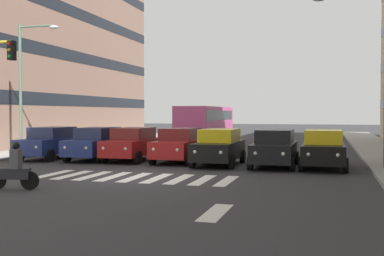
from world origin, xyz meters
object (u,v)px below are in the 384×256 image
Objects in this scene: car_3 at (180,145)px; car_4 at (133,144)px; car_6 at (51,142)px; bus_behind_traffic at (206,120)px; car_5 at (97,143)px; motorcycle_with_rider at (14,170)px; car_0 at (323,149)px; street_lamp_left at (374,59)px; car_2 at (219,147)px; car_1 at (275,148)px; street_lamp_right at (26,76)px.

car_3 is 1.00× the size of car_4.
car_6 is 0.42× the size of bus_behind_traffic.
car_3 is 1.00× the size of car_6.
car_5 reaches higher than motorcycle_with_rider.
street_lamp_left is at bearing 166.30° from car_0.
motorcycle_with_rider is at bearing 35.83° from street_lamp_left.
car_2 and car_3 have the same top height.
car_1 and car_2 have the same top height.
street_lamp_left is at bearing 124.35° from bus_behind_traffic.
car_6 is (12.12, -0.68, 0.00)m from car_1.
car_2 is 1.00× the size of car_6.
motorcycle_with_rider is (0.03, 9.75, -0.24)m from car_4.
car_0 and car_6 have the same top height.
car_4 is at bearing -6.70° from car_1.
car_3 is at bearing -8.33° from street_lamp_left.
street_lamp_left is at bearing 175.82° from car_2.
street_lamp_left reaches higher than car_0.
car_5 and car_6 have the same top height.
motorcycle_with_rider is (9.61, 8.91, -0.24)m from car_0.
car_3 is 9.94m from street_lamp_left.
bus_behind_traffic is 6.23× the size of motorcycle_with_rider.
motorcycle_with_rider is (4.82, 8.91, -0.24)m from car_2.
car_5 is at bearing 175.60° from street_lamp_right.
car_2 is at bearing 176.08° from car_6.
car_4 is 9.75m from motorcycle_with_rider.
car_6 is 2.64× the size of motorcycle_with_rider.
car_4 is at bearing -0.24° from car_3.
bus_behind_traffic is at bearing -97.27° from car_5.
car_4 is 2.01m from car_5.
motorcycle_with_rider is at bearing 50.00° from car_1.
street_lamp_left is (-4.20, 0.47, 3.88)m from car_1.
car_1 is 12.14m from car_6.
car_0 is 4.41m from street_lamp_left.
car_0 and car_3 have the same top height.
car_5 is 5.83m from street_lamp_right.
bus_behind_traffic reaches higher than car_0.
car_6 is (2.69, 0.09, 0.00)m from car_5.
motorcycle_with_rider is 12.55m from street_lamp_right.
car_6 is (9.49, -0.65, 0.00)m from car_2.
car_1 is 1.00× the size of car_3.
car_6 is at bearing -4.03° from street_lamp_left.
car_5 is 0.59× the size of street_lamp_left.
bus_behind_traffic is (-4.70, -15.85, 0.97)m from car_6.
car_2 is 1.00× the size of car_3.
car_1 is 7.47m from car_4.
street_lamp_right is (13.94, -1.13, 3.67)m from car_1.
car_4 is 1.00× the size of car_5.
street_lamp_left is (-6.83, 0.50, 3.88)m from car_2.
car_0 is 1.00× the size of car_1.
car_6 is 16.57m from bus_behind_traffic.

